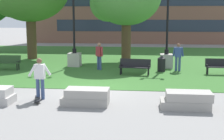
# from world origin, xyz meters

# --- Properties ---
(ground_plane) EXTENTS (140.00, 140.00, 0.00)m
(ground_plane) POSITION_xyz_m (0.00, 0.00, 0.00)
(ground_plane) COLOR gray
(grass_lawn) EXTENTS (40.00, 20.00, 0.02)m
(grass_lawn) POSITION_xyz_m (0.00, 10.00, 0.01)
(grass_lawn) COLOR #336628
(grass_lawn) RESTS_ON ground
(concrete_block_left) EXTENTS (1.81, 0.90, 0.64)m
(concrete_block_left) POSITION_xyz_m (0.14, -2.44, 0.31)
(concrete_block_left) COLOR #9E9991
(concrete_block_left) RESTS_ON ground
(concrete_block_right) EXTENTS (1.86, 0.90, 0.64)m
(concrete_block_right) POSITION_xyz_m (3.93, -2.53, 0.31)
(concrete_block_right) COLOR #9E9991
(concrete_block_right) RESTS_ON ground
(person_skateboarder) EXTENTS (0.90, 0.38, 1.71)m
(person_skateboarder) POSITION_xyz_m (-1.89, -1.84, 0.97)
(person_skateboarder) COLOR #384C7A
(person_skateboarder) RESTS_ON ground
(skateboard) EXTENTS (0.50, 1.03, 0.14)m
(skateboard) POSITION_xyz_m (-1.90, -2.22, 0.09)
(skateboard) COLOR black
(skateboard) RESTS_ON ground
(park_bench_near_left) EXTENTS (1.81, 0.58, 0.90)m
(park_bench_near_left) POSITION_xyz_m (-6.36, 4.74, 0.54)
(park_bench_near_left) COLOR #284723
(park_bench_near_left) RESTS_ON grass_lawn
(park_bench_near_right) EXTENTS (1.81, 0.57, 0.90)m
(park_bench_near_right) POSITION_xyz_m (6.81, 4.53, 0.54)
(park_bench_near_right) COLOR black
(park_bench_near_right) RESTS_ON grass_lawn
(park_bench_far_left) EXTENTS (1.85, 0.74, 0.90)m
(park_bench_far_left) POSITION_xyz_m (1.80, 3.91, 0.54)
(park_bench_far_left) COLOR black
(park_bench_far_left) RESTS_ON grass_lawn
(lamp_post_center) EXTENTS (1.32, 0.80, 5.30)m
(lamp_post_center) POSITION_xyz_m (-2.35, 6.51, 1.09)
(lamp_post_center) COLOR #ADA89E
(lamp_post_center) RESTS_ON grass_lawn
(lamp_post_right) EXTENTS (1.32, 0.80, 5.09)m
(lamp_post_right) POSITION_xyz_m (3.77, 6.55, 1.05)
(lamp_post_right) COLOR #ADA89E
(lamp_post_right) RESTS_ON grass_lawn
(trash_bin) EXTENTS (0.49, 0.49, 0.96)m
(trash_bin) POSITION_xyz_m (3.39, 5.15, 0.50)
(trash_bin) COLOR black
(trash_bin) RESTS_ON grass_lawn
(person_bystander_near_lawn) EXTENTS (0.58, 0.59, 1.71)m
(person_bystander_near_lawn) POSITION_xyz_m (-0.49, 5.31, 0.98)
(person_bystander_near_lawn) COLOR #384C7A
(person_bystander_near_lawn) RESTS_ON grass_lawn
(person_bystander_far_lawn) EXTENTS (0.70, 0.31, 1.71)m
(person_bystander_far_lawn) POSITION_xyz_m (4.40, 5.40, 0.98)
(person_bystander_far_lawn) COLOR #384C7A
(person_bystander_far_lawn) RESTS_ON grass_lawn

